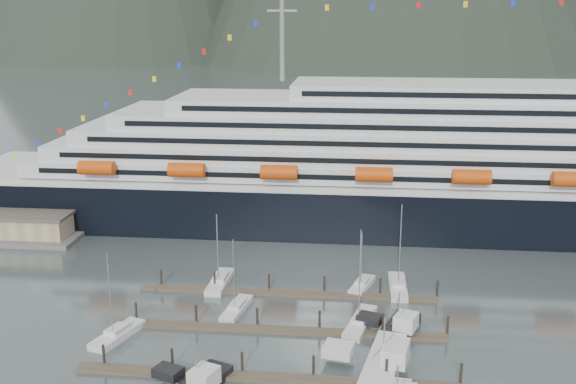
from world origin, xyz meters
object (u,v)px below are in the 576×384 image
(sailboat_f, at_px, (362,286))
(trawler_c, at_px, (382,362))
(sailboat_e, at_px, (220,282))
(sailboat_b, at_px, (237,309))
(sailboat_d, at_px, (360,323))
(sailboat_a, at_px, (117,335))
(cruise_ship, at_px, (474,172))
(sailboat_g, at_px, (398,287))
(trawler_e, at_px, (397,329))

(sailboat_f, xyz_separation_m, trawler_c, (2.43, -25.85, 0.59))
(sailboat_e, xyz_separation_m, trawler_c, (26.04, -24.80, 0.55))
(sailboat_b, relative_size, trawler_c, 0.77)
(sailboat_d, xyz_separation_m, trawler_c, (2.71, -12.00, 0.55))
(sailboat_a, height_order, sailboat_b, sailboat_a)
(cruise_ship, xyz_separation_m, sailboat_b, (-41.96, -45.92, -11.64))
(sailboat_e, height_order, trawler_c, sailboat_e)
(sailboat_a, relative_size, sailboat_g, 0.87)
(sailboat_d, bearing_deg, cruise_ship, -11.12)
(cruise_ship, relative_size, sailboat_f, 20.44)
(cruise_ship, bearing_deg, trawler_e, -109.41)
(sailboat_d, relative_size, sailboat_f, 1.51)
(sailboat_b, relative_size, sailboat_e, 0.93)
(sailboat_g, bearing_deg, sailboat_d, 155.81)
(sailboat_a, bearing_deg, trawler_e, -64.25)
(sailboat_f, relative_size, trawler_e, 0.88)
(sailboat_f, bearing_deg, sailboat_g, -73.14)
(sailboat_g, bearing_deg, sailboat_f, 89.72)
(cruise_ship, bearing_deg, sailboat_e, -142.27)
(cruise_ship, xyz_separation_m, sailboat_g, (-17.06, -34.95, -11.61))
(sailboat_b, distance_m, sailboat_g, 27.21)
(sailboat_d, xyz_separation_m, sailboat_f, (0.28, 13.85, -0.04))
(sailboat_g, bearing_deg, trawler_e, 176.25)
(sailboat_e, relative_size, trawler_e, 1.13)
(sailboat_a, xyz_separation_m, trawler_e, (38.97, 4.94, 0.49))
(sailboat_f, xyz_separation_m, sailboat_g, (5.87, -0.00, 0.04))
(sailboat_b, distance_m, trawler_c, 26.12)
(sailboat_e, xyz_separation_m, trawler_e, (28.48, -15.24, 0.49))
(cruise_ship, distance_m, sailboat_e, 59.97)
(sailboat_b, bearing_deg, trawler_e, -93.09)
(sailboat_d, xyz_separation_m, trawler_e, (5.15, -2.44, 0.48))
(sailboat_a, bearing_deg, sailboat_b, -37.23)
(sailboat_b, height_order, sailboat_d, sailboat_d)
(sailboat_f, distance_m, trawler_c, 25.97)
(trawler_c, bearing_deg, cruise_ship, -6.98)
(sailboat_d, distance_m, trawler_e, 5.72)
(trawler_c, bearing_deg, sailboat_a, 94.44)
(sailboat_a, distance_m, sailboat_e, 22.74)
(cruise_ship, height_order, sailboat_b, cruise_ship)
(sailboat_e, bearing_deg, trawler_c, -131.44)
(sailboat_g, relative_size, trawler_c, 0.96)
(sailboat_d, bearing_deg, sailboat_b, 95.61)
(sailboat_e, distance_m, sailboat_g, 29.49)
(cruise_ship, bearing_deg, sailboat_a, -135.43)
(sailboat_d, distance_m, trawler_c, 12.32)
(cruise_ship, xyz_separation_m, sailboat_e, (-46.53, -36.00, -11.62))
(trawler_c, xyz_separation_m, trawler_e, (2.44, 9.56, -0.06))
(trawler_c, bearing_deg, sailboat_e, 58.05)
(cruise_ship, height_order, sailboat_a, cruise_ship)
(sailboat_a, bearing_deg, sailboat_g, -43.51)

